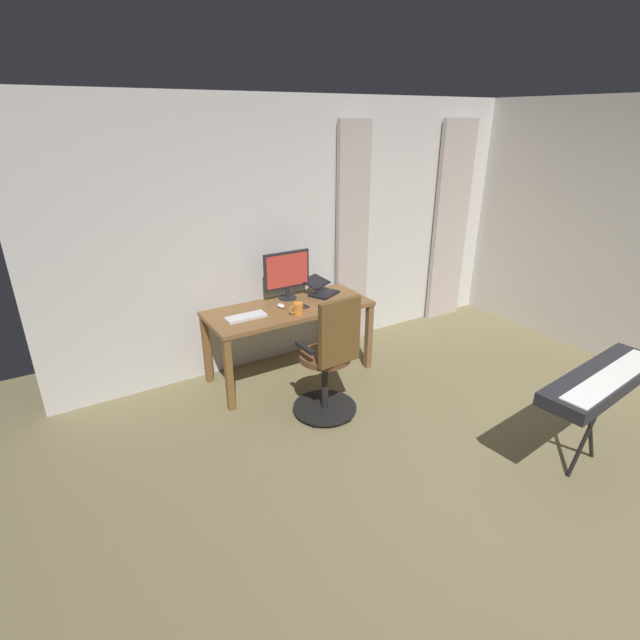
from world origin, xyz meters
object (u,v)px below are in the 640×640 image
object	(u,v)px
desk	(289,315)
computer_mouse	(281,306)
laptop	(321,289)
mug_tea	(298,309)
computer_monitor	(287,272)
office_chair	(330,363)
cell_phone_face_up	(303,306)
computer_keyboard	(246,317)
piano_keyboard	(603,381)

from	to	relation	value
desk	computer_mouse	bearing A→B (deg)	-17.50
laptop	mug_tea	bearing A→B (deg)	11.94
mug_tea	desk	bearing A→B (deg)	-95.25
computer_monitor	mug_tea	xyz separation A→B (m)	(0.12, 0.43, -0.22)
laptop	mug_tea	distance (m)	0.59
desk	computer_mouse	size ratio (longest dim) A/B	15.82
office_chair	cell_phone_face_up	world-z (taller)	office_chair
cell_phone_face_up	mug_tea	bearing A→B (deg)	42.04
computer_keyboard	computer_monitor	bearing A→B (deg)	-155.11
office_chair	laptop	size ratio (longest dim) A/B	2.79
computer_monitor	office_chair	bearing A→B (deg)	81.47
office_chair	laptop	bearing A→B (deg)	59.98
desk	computer_monitor	xyz separation A→B (m)	(-0.10, -0.21, 0.36)
office_chair	cell_phone_face_up	distance (m)	0.81
piano_keyboard	computer_keyboard	bearing A→B (deg)	-60.68
computer_monitor	computer_keyboard	world-z (taller)	computer_monitor
desk	piano_keyboard	xyz separation A→B (m)	(-1.19, 2.36, 0.09)
mug_tea	computer_mouse	bearing A→B (deg)	-77.31
desk	computer_monitor	world-z (taller)	computer_monitor
desk	cell_phone_face_up	distance (m)	0.16
computer_mouse	piano_keyboard	xyz separation A→B (m)	(-1.26, 2.38, -0.02)
computer_monitor	computer_keyboard	size ratio (longest dim) A/B	1.33
office_chair	computer_keyboard	distance (m)	0.90
office_chair	computer_keyboard	size ratio (longest dim) A/B	3.05
computer_keyboard	piano_keyboard	distance (m)	2.84
computer_keyboard	cell_phone_face_up	xyz separation A→B (m)	(-0.58, 0.01, -0.01)
computer_monitor	laptop	size ratio (longest dim) A/B	1.21
computer_keyboard	laptop	world-z (taller)	laptop
office_chair	cell_phone_face_up	bearing A→B (deg)	74.63
computer_mouse	mug_tea	size ratio (longest dim) A/B	0.73
cell_phone_face_up	office_chair	bearing A→B (deg)	70.39
office_chair	computer_monitor	world-z (taller)	computer_monitor
mug_tea	piano_keyboard	world-z (taller)	mug_tea
computer_mouse	office_chair	bearing A→B (deg)	91.08
piano_keyboard	laptop	bearing A→B (deg)	-79.82
mug_tea	computer_keyboard	bearing A→B (deg)	-20.61
desk	computer_monitor	size ratio (longest dim) A/B	3.27
office_chair	piano_keyboard	size ratio (longest dim) A/B	0.91
desk	piano_keyboard	distance (m)	2.64
cell_phone_face_up	mug_tea	world-z (taller)	mug_tea
laptop	computer_monitor	bearing A→B (deg)	-36.10
desk	computer_keyboard	world-z (taller)	computer_keyboard
desk	computer_mouse	world-z (taller)	computer_mouse
office_chair	mug_tea	xyz separation A→B (m)	(-0.04, -0.60, 0.27)
computer_keyboard	piano_keyboard	size ratio (longest dim) A/B	0.30
computer_keyboard	cell_phone_face_up	bearing A→B (deg)	179.05
cell_phone_face_up	piano_keyboard	distance (m)	2.54
office_chair	computer_mouse	world-z (taller)	office_chair
computer_monitor	piano_keyboard	size ratio (longest dim) A/B	0.39
computer_monitor	piano_keyboard	xyz separation A→B (m)	(-1.09, 2.57, -0.27)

